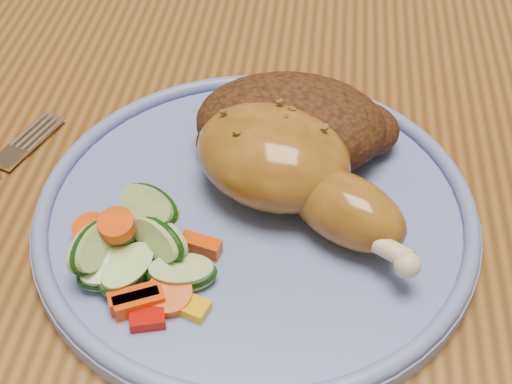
{
  "coord_description": "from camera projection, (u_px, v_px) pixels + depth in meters",
  "views": [
    {
      "loc": [
        -0.02,
        -0.39,
        1.08
      ],
      "look_at": [
        -0.05,
        -0.09,
        0.78
      ],
      "focal_mm": 50.0,
      "sensor_mm": 36.0,
      "label": 1
    }
  ],
  "objects": [
    {
      "name": "plate",
      "position": [
        256.0,
        216.0,
        0.44
      ],
      "size": [
        0.27,
        0.27,
        0.01
      ],
      "primitive_type": "cylinder",
      "color": "#6075BF",
      "rests_on": "dining_table"
    },
    {
      "name": "plate_rim",
      "position": [
        256.0,
        204.0,
        0.44
      ],
      "size": [
        0.27,
        0.27,
        0.01
      ],
      "primitive_type": "torus",
      "color": "#6075BF",
      "rests_on": "plate"
    },
    {
      "name": "vegetable_pile",
      "position": [
        135.0,
        253.0,
        0.4
      ],
      "size": [
        0.09,
        0.09,
        0.04
      ],
      "color": "#A50A05",
      "rests_on": "plate"
    },
    {
      "name": "dining_table",
      "position": [
        337.0,
        221.0,
        0.56
      ],
      "size": [
        0.9,
        1.4,
        0.75
      ],
      "color": "brown",
      "rests_on": "ground"
    },
    {
      "name": "chicken_leg",
      "position": [
        290.0,
        168.0,
        0.43
      ],
      "size": [
        0.15,
        0.14,
        0.05
      ],
      "color": "#935F1E",
      "rests_on": "plate"
    },
    {
      "name": "chair_far",
      "position": [
        340.0,
        8.0,
        1.13
      ],
      "size": [
        0.42,
        0.42,
        0.91
      ],
      "color": "#4C2D16",
      "rests_on": "ground"
    },
    {
      "name": "rice_pilaf",
      "position": [
        295.0,
        126.0,
        0.47
      ],
      "size": [
        0.13,
        0.09,
        0.05
      ],
      "color": "#432410",
      "rests_on": "plate"
    }
  ]
}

